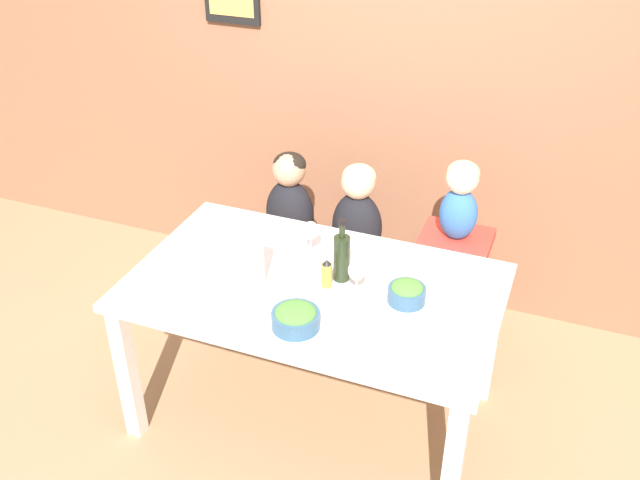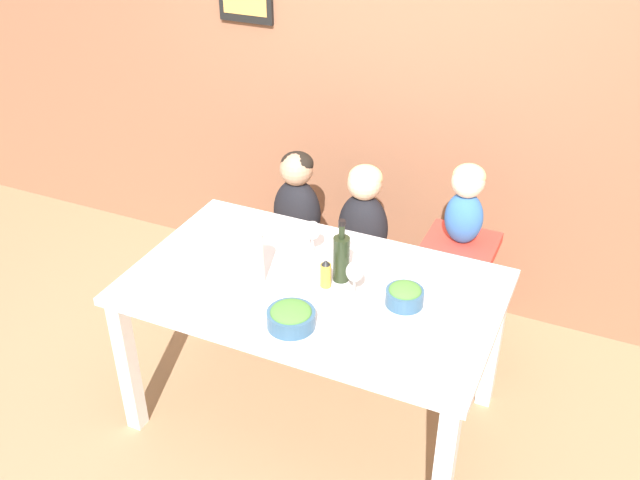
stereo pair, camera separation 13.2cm
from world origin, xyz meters
TOP-DOWN VIEW (x-y plane):
  - ground_plane at (0.00, 0.00)m, footprint 14.00×14.00m
  - wall_back at (-0.00, 1.19)m, footprint 10.00×0.09m
  - dining_table at (0.00, 0.00)m, footprint 1.57×0.94m
  - chair_far_left at (-0.41, 0.69)m, footprint 0.41×0.40m
  - chair_far_center at (-0.04, 0.69)m, footprint 0.41×0.40m
  - chair_right_highchair at (0.47, 0.69)m, footprint 0.34×0.34m
  - person_child_left at (-0.41, 0.69)m, footprint 0.26×0.20m
  - person_child_center at (-0.04, 0.69)m, footprint 0.26×0.20m
  - person_baby_right at (0.47, 0.69)m, footprint 0.18×0.16m
  - wine_bottle at (0.09, 0.08)m, footprint 0.07×0.07m
  - paper_towel_roll at (-0.24, -0.09)m, footprint 0.11×0.11m
  - wine_glass_near at (0.20, -0.03)m, footprint 0.07×0.07m
  - wine_glass_far at (-0.09, 0.20)m, footprint 0.07×0.07m
  - salad_bowl_large at (0.04, -0.29)m, footprint 0.19×0.19m
  - salad_bowl_small at (0.40, 0.02)m, footprint 0.16×0.16m
  - dinner_plate_front_left at (-0.50, -0.25)m, footprint 0.21×0.21m
  - dinner_plate_back_left at (-0.39, 0.31)m, footprint 0.21×0.21m
  - dinner_plate_back_right at (0.45, 0.27)m, footprint 0.21×0.21m
  - condiment_bottle_hot_sauce at (0.05, 0.01)m, footprint 0.05×0.05m

SIDE VIEW (x-z plane):
  - ground_plane at x=0.00m, z-range 0.00..0.00m
  - chair_far_left at x=-0.41m, z-range 0.16..0.61m
  - chair_far_center at x=-0.04m, z-range 0.16..0.61m
  - chair_right_highchair at x=0.47m, z-range 0.20..0.89m
  - dining_table at x=0.00m, z-range 0.28..1.04m
  - person_child_left at x=-0.41m, z-range 0.46..1.00m
  - person_child_center at x=-0.04m, z-range 0.46..1.00m
  - dinner_plate_front_left at x=-0.50m, z-range 0.76..0.77m
  - dinner_plate_back_left at x=-0.39m, z-range 0.76..0.77m
  - dinner_plate_back_right at x=0.45m, z-range 0.76..0.77m
  - salad_bowl_small at x=0.40m, z-range 0.76..0.85m
  - salad_bowl_large at x=0.04m, z-range 0.76..0.85m
  - condiment_bottle_hot_sauce at x=0.05m, z-range 0.75..0.88m
  - wine_bottle at x=0.09m, z-range 0.72..1.02m
  - paper_towel_roll at x=-0.24m, z-range 0.76..1.00m
  - wine_glass_near at x=0.20m, z-range 0.80..0.98m
  - wine_glass_far at x=-0.09m, z-range 0.80..0.98m
  - person_baby_right at x=0.47m, z-range 0.72..1.13m
  - wall_back at x=0.00m, z-range 0.00..2.70m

